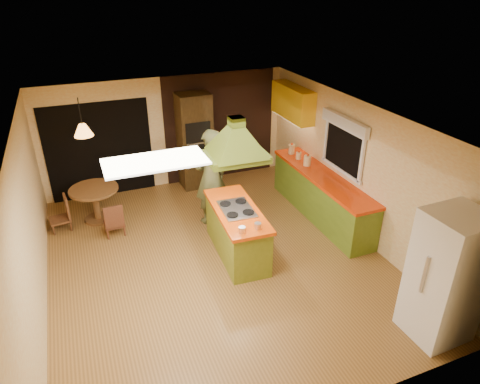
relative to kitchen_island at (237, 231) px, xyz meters
name	(u,v)px	position (x,y,z in m)	size (l,w,h in m)	color
ground	(216,258)	(-0.40, -0.02, -0.45)	(6.50, 6.50, 0.00)	olive
room_walls	(214,195)	(-0.40, -0.02, 0.80)	(5.50, 6.50, 6.50)	#F6E3B0
ceiling_plane	(212,120)	(-0.40, -0.02, 2.05)	(6.50, 6.50, 0.00)	silver
brick_panel	(220,126)	(0.85, 3.21, 0.80)	(2.64, 0.03, 2.50)	#381E14
nook_opening	(100,151)	(-1.90, 3.21, 0.60)	(2.20, 0.03, 2.10)	black
right_counter	(321,196)	(2.05, 0.58, 0.01)	(0.62, 3.05, 0.92)	olive
upper_cabinets	(293,102)	(2.17, 2.18, 1.50)	(0.34, 1.40, 0.70)	yellow
window_right	(344,136)	(2.30, 0.38, 1.32)	(0.12, 1.35, 1.06)	black
fluor_panel	(155,162)	(-1.50, -1.22, 2.03)	(1.20, 0.60, 0.03)	white
kitchen_island	(237,231)	(0.00, 0.00, 0.00)	(0.81, 1.81, 0.91)	olive
range_hood	(236,132)	(0.00, 0.00, 1.80)	(0.98, 0.73, 0.78)	#5B6E1B
man	(211,177)	(-0.05, 1.24, 0.51)	(0.70, 0.46, 1.92)	#4E522B
refrigerator	(446,277)	(1.85, -2.75, 0.48)	(0.77, 0.73, 1.87)	white
wall_oven	(195,141)	(0.14, 2.93, 0.63)	(0.73, 0.62, 2.16)	#422F15
dining_table	(95,198)	(-2.18, 2.11, 0.04)	(0.94, 0.94, 0.71)	brown
chair_left	(59,214)	(-2.88, 2.01, -0.11)	(0.37, 0.37, 0.68)	brown
chair_near	(113,218)	(-1.93, 1.46, -0.12)	(0.37, 0.37, 0.67)	brown
pendant_lamp	(83,130)	(-2.18, 2.11, 1.45)	(0.35, 0.35, 0.23)	#FF9E3F
canister_large	(292,149)	(2.00, 1.80, 0.57)	(0.14, 0.14, 0.21)	beige
canister_medium	(307,161)	(2.00, 1.12, 0.57)	(0.15, 0.15, 0.21)	#FFF6CD
canister_small	(299,156)	(2.00, 1.48, 0.54)	(0.11, 0.11, 0.15)	#FCF2CB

